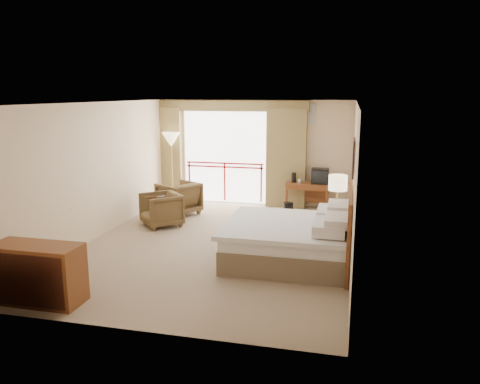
% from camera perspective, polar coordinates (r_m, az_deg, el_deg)
% --- Properties ---
extents(floor, '(7.00, 7.00, 0.00)m').
position_cam_1_polar(floor, '(9.16, -2.68, -6.31)').
color(floor, gray).
rests_on(floor, ground).
extents(ceiling, '(7.00, 7.00, 0.00)m').
position_cam_1_polar(ceiling, '(8.70, -2.86, 10.83)').
color(ceiling, white).
rests_on(ceiling, wall_back).
extents(wall_back, '(5.00, 0.00, 5.00)m').
position_cam_1_polar(wall_back, '(12.19, 1.79, 4.82)').
color(wall_back, beige).
rests_on(wall_back, ground).
extents(wall_front, '(5.00, 0.00, 5.00)m').
position_cam_1_polar(wall_front, '(5.63, -12.66, -4.04)').
color(wall_front, beige).
rests_on(wall_front, ground).
extents(wall_left, '(0.00, 7.00, 7.00)m').
position_cam_1_polar(wall_left, '(9.81, -16.96, 2.54)').
color(wall_left, beige).
rests_on(wall_left, ground).
extents(wall_right, '(0.00, 7.00, 7.00)m').
position_cam_1_polar(wall_right, '(8.49, 13.67, 1.31)').
color(wall_right, beige).
rests_on(wall_right, ground).
extents(balcony_door, '(2.40, 0.00, 2.40)m').
position_cam_1_polar(balcony_door, '(12.38, -1.87, 4.23)').
color(balcony_door, white).
rests_on(balcony_door, wall_back).
extents(balcony_railing, '(2.09, 0.03, 1.02)m').
position_cam_1_polar(balcony_railing, '(12.42, -1.88, 2.44)').
color(balcony_railing, '#B1110F').
rests_on(balcony_railing, wall_back).
extents(curtain_left, '(1.00, 0.26, 2.50)m').
position_cam_1_polar(curtain_left, '(12.78, -9.21, 4.55)').
color(curtain_left, olive).
rests_on(curtain_left, wall_back).
extents(curtain_right, '(1.00, 0.26, 2.50)m').
position_cam_1_polar(curtain_right, '(11.92, 5.66, 4.12)').
color(curtain_right, olive).
rests_on(curtain_right, wall_back).
extents(valance, '(4.40, 0.22, 0.28)m').
position_cam_1_polar(valance, '(12.17, -2.04, 10.47)').
color(valance, olive).
rests_on(valance, wall_back).
extents(hvac_vent, '(0.50, 0.04, 0.50)m').
position_cam_1_polar(hvac_vent, '(11.89, 8.03, 9.36)').
color(hvac_vent, silver).
rests_on(hvac_vent, wall_back).
extents(bed, '(2.13, 2.06, 0.97)m').
position_cam_1_polar(bed, '(8.20, 6.28, -5.82)').
color(bed, brown).
rests_on(bed, floor).
extents(headboard, '(0.06, 2.10, 1.30)m').
position_cam_1_polar(headboard, '(8.07, 13.15, -4.34)').
color(headboard, '#5E2D15').
rests_on(headboard, wall_right).
extents(framed_art, '(0.04, 0.72, 0.60)m').
position_cam_1_polar(framed_art, '(7.82, 13.65, 4.12)').
color(framed_art, black).
rests_on(framed_art, wall_right).
extents(nightstand, '(0.47, 0.55, 0.64)m').
position_cam_1_polar(nightstand, '(9.48, 11.63, -3.89)').
color(nightstand, '#5E2D15').
rests_on(nightstand, floor).
extents(table_lamp, '(0.36, 0.36, 0.64)m').
position_cam_1_polar(table_lamp, '(9.35, 11.85, 1.03)').
color(table_lamp, tan).
rests_on(table_lamp, nightstand).
extents(phone, '(0.23, 0.20, 0.09)m').
position_cam_1_polar(phone, '(9.25, 11.38, -1.97)').
color(phone, black).
rests_on(phone, nightstand).
extents(desk, '(1.06, 0.51, 0.69)m').
position_cam_1_polar(desk, '(11.76, 8.25, 0.42)').
color(desk, '#5E2D15').
rests_on(desk, floor).
extents(tv, '(0.41, 0.33, 0.38)m').
position_cam_1_polar(tv, '(11.62, 9.75, 1.93)').
color(tv, black).
rests_on(tv, desk).
extents(coffee_maker, '(0.14, 0.14, 0.25)m').
position_cam_1_polar(coffee_maker, '(11.70, 6.56, 1.76)').
color(coffee_maker, black).
rests_on(coffee_maker, desk).
extents(cup, '(0.09, 0.09, 0.10)m').
position_cam_1_polar(cup, '(11.65, 7.25, 1.34)').
color(cup, white).
rests_on(cup, desk).
extents(wastebasket, '(0.26, 0.26, 0.30)m').
position_cam_1_polar(wastebasket, '(11.30, 5.90, -2.03)').
color(wastebasket, black).
rests_on(wastebasket, floor).
extents(armchair_far, '(1.16, 1.16, 0.78)m').
position_cam_1_polar(armchair_far, '(11.43, -7.42, -2.66)').
color(armchair_far, '#4A3820').
rests_on(armchair_far, floor).
extents(armchair_near, '(1.12, 1.12, 0.73)m').
position_cam_1_polar(armchair_near, '(10.49, -9.50, -4.07)').
color(armchair_near, '#4A3820').
rests_on(armchair_near, floor).
extents(side_table, '(0.53, 0.53, 0.57)m').
position_cam_1_polar(side_table, '(10.81, -9.98, -1.45)').
color(side_table, black).
rests_on(side_table, floor).
extents(book, '(0.22, 0.27, 0.02)m').
position_cam_1_polar(book, '(10.77, -10.02, -0.49)').
color(book, white).
rests_on(book, side_table).
extents(floor_lamp, '(0.48, 0.48, 1.87)m').
position_cam_1_polar(floor_lamp, '(12.40, -8.39, 6.01)').
color(floor_lamp, tan).
rests_on(floor_lamp, floor).
extents(dresser, '(1.26, 0.53, 0.84)m').
position_cam_1_polar(dresser, '(7.16, -23.47, -9.12)').
color(dresser, '#5E2D15').
rests_on(dresser, floor).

